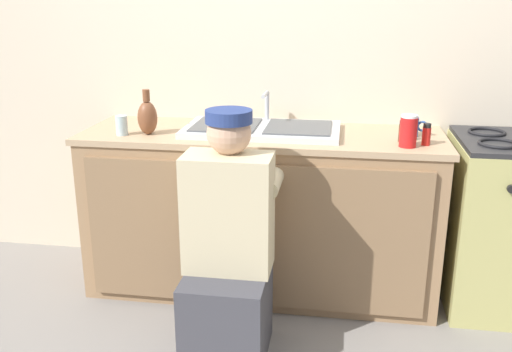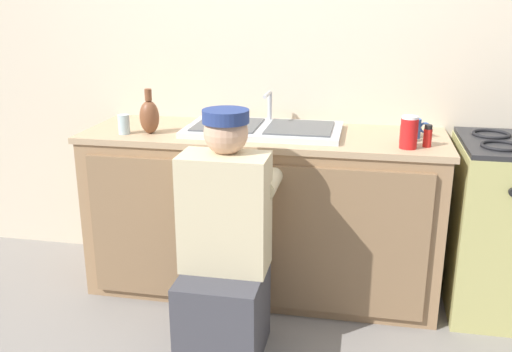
{
  "view_description": "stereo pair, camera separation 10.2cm",
  "coord_description": "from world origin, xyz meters",
  "px_view_note": "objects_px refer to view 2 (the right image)",
  "views": [
    {
      "loc": [
        0.42,
        -2.56,
        1.56
      ],
      "look_at": [
        0.0,
        0.1,
        0.7
      ],
      "focal_mm": 40.0,
      "sensor_mm": 36.0,
      "label": 1
    },
    {
      "loc": [
        0.52,
        -2.54,
        1.56
      ],
      "look_at": [
        0.0,
        0.1,
        0.7
      ],
      "focal_mm": 40.0,
      "sensor_mm": 36.0,
      "label": 2
    }
  ],
  "objects_px": {
    "spice_bottle_red": "(428,136)",
    "soda_cup_red": "(409,132)",
    "water_glass": "(124,124)",
    "plumber_person": "(225,256)",
    "vase_decorative": "(149,116)",
    "sink_double_basin": "(263,129)",
    "stove_range": "(512,228)",
    "coffee_mug": "(413,128)",
    "spice_bottle_pepper": "(404,133)"
  },
  "relations": [
    {
      "from": "vase_decorative",
      "to": "stove_range",
      "type": "bearing_deg",
      "value": 4.06
    },
    {
      "from": "spice_bottle_red",
      "to": "soda_cup_red",
      "type": "height_order",
      "value": "soda_cup_red"
    },
    {
      "from": "stove_range",
      "to": "vase_decorative",
      "type": "xyz_separation_m",
      "value": [
        -1.84,
        -0.13,
        0.52
      ]
    },
    {
      "from": "vase_decorative",
      "to": "spice_bottle_red",
      "type": "height_order",
      "value": "vase_decorative"
    },
    {
      "from": "vase_decorative",
      "to": "soda_cup_red",
      "type": "xyz_separation_m",
      "value": [
        1.29,
        -0.06,
        -0.01
      ]
    },
    {
      "from": "stove_range",
      "to": "coffee_mug",
      "type": "bearing_deg",
      "value": 175.83
    },
    {
      "from": "coffee_mug",
      "to": "water_glass",
      "type": "height_order",
      "value": "water_glass"
    },
    {
      "from": "vase_decorative",
      "to": "spice_bottle_red",
      "type": "distance_m",
      "value": 1.38
    },
    {
      "from": "stove_range",
      "to": "soda_cup_red",
      "type": "relative_size",
      "value": 5.94
    },
    {
      "from": "plumber_person",
      "to": "coffee_mug",
      "type": "xyz_separation_m",
      "value": [
        0.81,
        0.67,
        0.47
      ]
    },
    {
      "from": "sink_double_basin",
      "to": "spice_bottle_red",
      "type": "bearing_deg",
      "value": -10.01
    },
    {
      "from": "vase_decorative",
      "to": "water_glass",
      "type": "relative_size",
      "value": 2.3
    },
    {
      "from": "spice_bottle_red",
      "to": "water_glass",
      "type": "relative_size",
      "value": 1.05
    },
    {
      "from": "spice_bottle_pepper",
      "to": "sink_double_basin",
      "type": "bearing_deg",
      "value": 172.5
    },
    {
      "from": "plumber_person",
      "to": "spice_bottle_pepper",
      "type": "bearing_deg",
      "value": 35.27
    },
    {
      "from": "stove_range",
      "to": "plumber_person",
      "type": "height_order",
      "value": "plumber_person"
    },
    {
      "from": "water_glass",
      "to": "sink_double_basin",
      "type": "bearing_deg",
      "value": 13.8
    },
    {
      "from": "spice_bottle_red",
      "to": "coffee_mug",
      "type": "xyz_separation_m",
      "value": [
        -0.05,
        0.18,
        -0.0
      ]
    },
    {
      "from": "coffee_mug",
      "to": "soda_cup_red",
      "type": "xyz_separation_m",
      "value": [
        -0.04,
        -0.22,
        0.03
      ]
    },
    {
      "from": "vase_decorative",
      "to": "spice_bottle_pepper",
      "type": "distance_m",
      "value": 1.27
    },
    {
      "from": "water_glass",
      "to": "soda_cup_red",
      "type": "relative_size",
      "value": 0.66
    },
    {
      "from": "stove_range",
      "to": "spice_bottle_pepper",
      "type": "distance_m",
      "value": 0.75
    },
    {
      "from": "spice_bottle_red",
      "to": "water_glass",
      "type": "distance_m",
      "value": 1.5
    },
    {
      "from": "coffee_mug",
      "to": "spice_bottle_red",
      "type": "bearing_deg",
      "value": -73.46
    },
    {
      "from": "stove_range",
      "to": "spice_bottle_red",
      "type": "distance_m",
      "value": 0.69
    },
    {
      "from": "soda_cup_red",
      "to": "spice_bottle_pepper",
      "type": "relative_size",
      "value": 1.45
    },
    {
      "from": "sink_double_basin",
      "to": "water_glass",
      "type": "xyz_separation_m",
      "value": [
        -0.7,
        -0.17,
        0.03
      ]
    },
    {
      "from": "sink_double_basin",
      "to": "plumber_person",
      "type": "height_order",
      "value": "plumber_person"
    },
    {
      "from": "soda_cup_red",
      "to": "sink_double_basin",
      "type": "bearing_deg",
      "value": 165.33
    },
    {
      "from": "sink_double_basin",
      "to": "soda_cup_red",
      "type": "relative_size",
      "value": 5.26
    },
    {
      "from": "stove_range",
      "to": "water_glass",
      "type": "height_order",
      "value": "water_glass"
    },
    {
      "from": "stove_range",
      "to": "soda_cup_red",
      "type": "xyz_separation_m",
      "value": [
        -0.55,
        -0.19,
        0.51
      ]
    },
    {
      "from": "water_glass",
      "to": "soda_cup_red",
      "type": "xyz_separation_m",
      "value": [
        1.41,
        -0.02,
        0.03
      ]
    },
    {
      "from": "plumber_person",
      "to": "spice_bottle_red",
      "type": "distance_m",
      "value": 1.1
    },
    {
      "from": "soda_cup_red",
      "to": "coffee_mug",
      "type": "bearing_deg",
      "value": 80.76
    },
    {
      "from": "spice_bottle_red",
      "to": "water_glass",
      "type": "bearing_deg",
      "value": -178.92
    },
    {
      "from": "sink_double_basin",
      "to": "spice_bottle_pepper",
      "type": "xyz_separation_m",
      "value": [
        0.7,
        -0.09,
        0.03
      ]
    },
    {
      "from": "plumber_person",
      "to": "soda_cup_red",
      "type": "bearing_deg",
      "value": 29.67
    },
    {
      "from": "plumber_person",
      "to": "spice_bottle_red",
      "type": "bearing_deg",
      "value": 29.4
    },
    {
      "from": "stove_range",
      "to": "soda_cup_red",
      "type": "bearing_deg",
      "value": -161.48
    },
    {
      "from": "sink_double_basin",
      "to": "spice_bottle_pepper",
      "type": "height_order",
      "value": "sink_double_basin"
    },
    {
      "from": "spice_bottle_pepper",
      "to": "coffee_mug",
      "type": "bearing_deg",
      "value": 67.83
    },
    {
      "from": "spice_bottle_red",
      "to": "soda_cup_red",
      "type": "relative_size",
      "value": 0.69
    },
    {
      "from": "coffee_mug",
      "to": "vase_decorative",
      "type": "bearing_deg",
      "value": -172.75
    },
    {
      "from": "plumber_person",
      "to": "vase_decorative",
      "type": "relative_size",
      "value": 4.8
    },
    {
      "from": "spice_bottle_red",
      "to": "coffee_mug",
      "type": "height_order",
      "value": "spice_bottle_red"
    },
    {
      "from": "stove_range",
      "to": "plumber_person",
      "type": "distance_m",
      "value": 1.47
    },
    {
      "from": "sink_double_basin",
      "to": "plumber_person",
      "type": "xyz_separation_m",
      "value": [
        -0.06,
        -0.63,
        -0.44
      ]
    },
    {
      "from": "plumber_person",
      "to": "water_glass",
      "type": "height_order",
      "value": "plumber_person"
    },
    {
      "from": "vase_decorative",
      "to": "water_glass",
      "type": "bearing_deg",
      "value": -163.19
    }
  ]
}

